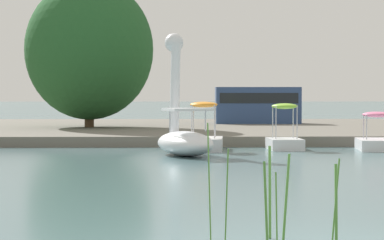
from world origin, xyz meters
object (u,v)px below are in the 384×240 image
pedal_boat_pink (377,139)px  parked_van (258,104)px  swan_boat (184,132)px  tree_willow_near_path (89,50)px  pedal_boat_orange (204,137)px  pedal_boat_lime (285,137)px

pedal_boat_pink → parked_van: (-2.46, 15.41, 1.09)m
pedal_boat_pink → parked_van: parked_van is taller
swan_boat → tree_willow_near_path: 13.97m
parked_van → pedal_boat_pink: bearing=-80.9°
pedal_boat_orange → tree_willow_near_path: size_ratio=0.28×
swan_boat → tree_willow_near_path: size_ratio=0.45×
pedal_boat_pink → tree_willow_near_path: tree_willow_near_path is taller
swan_boat → pedal_boat_lime: (3.59, 2.73, -0.31)m
pedal_boat_lime → parked_van: size_ratio=0.41×
pedal_boat_pink → pedal_boat_lime: (-3.15, 0.39, 0.07)m
pedal_boat_lime → tree_willow_near_path: size_ratio=0.22×
swan_boat → parked_van: 18.27m
pedal_boat_pink → swan_boat: bearing=-160.8°
pedal_boat_orange → pedal_boat_lime: bearing=7.8°
pedal_boat_orange → tree_willow_near_path: bearing=115.6°
swan_boat → pedal_boat_lime: size_ratio=2.06×
pedal_boat_pink → parked_van: size_ratio=0.52×
swan_boat → tree_willow_near_path: tree_willow_near_path is taller
swan_boat → pedal_boat_pink: size_ratio=1.64×
swan_boat → pedal_boat_orange: 2.47m
pedal_boat_lime → pedal_boat_orange: size_ratio=0.79×
swan_boat → tree_willow_near_path: bearing=108.5°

